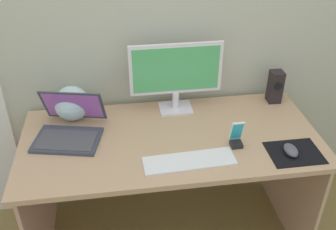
# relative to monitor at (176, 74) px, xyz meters

# --- Properties ---
(wall_back) EXTENTS (6.00, 0.04, 2.50)m
(wall_back) POSITION_rel_monitor_xyz_m (-0.07, 0.14, 0.30)
(wall_back) COLOR #B3B49E
(wall_back) RESTS_ON ground_plane
(desk) EXTENTS (1.50, 0.70, 0.73)m
(desk) POSITION_rel_monitor_xyz_m (-0.07, -0.26, -0.37)
(desk) COLOR tan
(desk) RESTS_ON ground_plane
(monitor) EXTENTS (0.49, 0.14, 0.39)m
(monitor) POSITION_rel_monitor_xyz_m (0.00, 0.00, 0.00)
(monitor) COLOR white
(monitor) RESTS_ON desk
(speaker_right) EXTENTS (0.07, 0.08, 0.19)m
(speaker_right) POSITION_rel_monitor_xyz_m (0.57, 0.01, -0.13)
(speaker_right) COLOR black
(speaker_right) RESTS_ON desk
(laptop) EXTENTS (0.38, 0.37, 0.21)m
(laptop) POSITION_rel_monitor_xyz_m (-0.57, -0.17, -0.18)
(laptop) COLOR #363C47
(laptop) RESTS_ON desk
(fishbowl) EXTENTS (0.19, 0.19, 0.19)m
(fishbowl) POSITION_rel_monitor_xyz_m (-0.56, -0.01, -0.13)
(fishbowl) COLOR silver
(fishbowl) RESTS_ON desk
(keyboard_external) EXTENTS (0.43, 0.15, 0.01)m
(keyboard_external) POSITION_rel_monitor_xyz_m (-0.01, -0.46, -0.22)
(keyboard_external) COLOR white
(keyboard_external) RESTS_ON desk
(mousepad) EXTENTS (0.25, 0.20, 0.00)m
(mousepad) POSITION_rel_monitor_xyz_m (0.50, -0.47, -0.22)
(mousepad) COLOR black
(mousepad) RESTS_ON desk
(mouse) EXTENTS (0.06, 0.10, 0.04)m
(mouse) POSITION_rel_monitor_xyz_m (0.48, -0.47, -0.20)
(mouse) COLOR #524E59
(mouse) RESTS_ON mousepad
(phone_in_dock) EXTENTS (0.06, 0.06, 0.14)m
(phone_in_dock) POSITION_rel_monitor_xyz_m (0.24, -0.37, -0.17)
(phone_in_dock) COLOR black
(phone_in_dock) RESTS_ON desk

